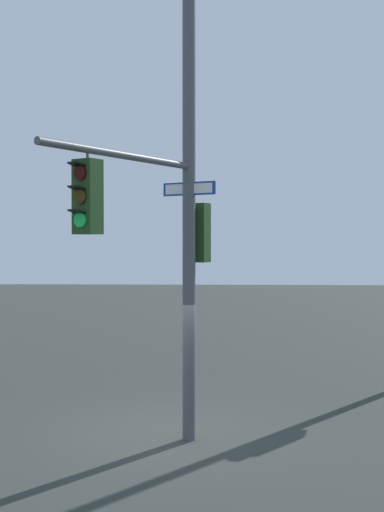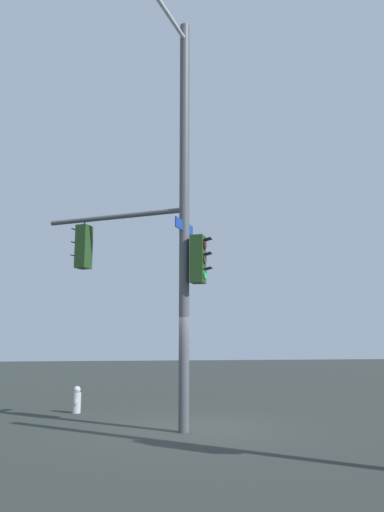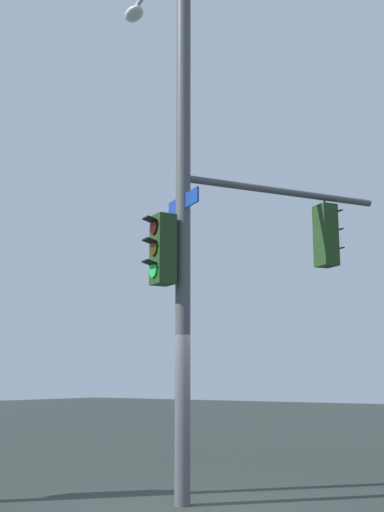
# 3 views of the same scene
# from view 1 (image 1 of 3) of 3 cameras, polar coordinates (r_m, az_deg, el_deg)

# --- Properties ---
(ground_plane) EXTENTS (80.00, 80.00, 0.00)m
(ground_plane) POSITION_cam_1_polar(r_m,az_deg,el_deg) (12.85, -2.28, -15.22)
(ground_plane) COLOR #2C332E
(main_signal_pole_assembly) EXTENTS (4.55, 3.88, 9.80)m
(main_signal_pole_assembly) POSITION_cam_1_polar(r_m,az_deg,el_deg) (11.55, -0.78, 8.03)
(main_signal_pole_assembly) COLOR #4C4F54
(main_signal_pole_assembly) RESTS_ON ground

